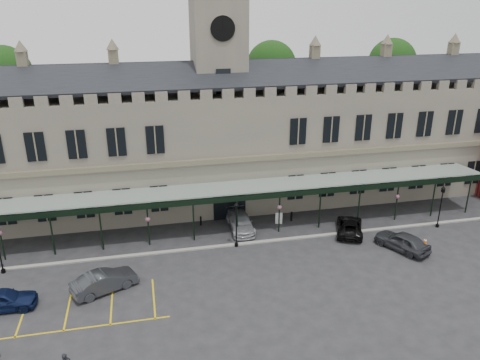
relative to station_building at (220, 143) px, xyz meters
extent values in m
plane|color=#252527|center=(0.00, -15.91, -6.47)|extent=(140.00, 140.00, 0.00)
cube|color=#656054|center=(0.00, 0.09, -0.47)|extent=(60.00, 10.00, 12.00)
cube|color=brown|center=(0.00, -5.09, -0.27)|extent=(60.00, 0.35, 0.50)
cube|color=black|center=(0.00, -2.41, 7.33)|extent=(60.00, 4.77, 2.20)
cube|color=black|center=(0.00, 2.59, 7.33)|extent=(60.00, 4.77, 2.20)
cube|color=black|center=(0.00, -5.01, -4.57)|extent=(3.20, 0.18, 3.80)
cube|color=#656054|center=(0.00, 0.09, 4.53)|extent=(5.00, 5.00, 22.00)
cylinder|color=silver|center=(0.00, -2.47, 11.53)|extent=(2.20, 0.12, 2.20)
cylinder|color=black|center=(0.00, -2.54, 11.53)|extent=(2.30, 0.04, 2.30)
cube|color=black|center=(0.00, -2.47, 6.53)|extent=(1.40, 0.12, 2.80)
cube|color=#8C9E93|center=(0.00, -6.91, -2.37)|extent=(50.00, 4.00, 0.40)
cube|color=black|center=(0.00, -8.91, -2.62)|extent=(50.00, 0.18, 0.50)
cube|color=gray|center=(0.00, -10.41, -6.41)|extent=(60.00, 0.40, 0.12)
cylinder|color=#332314|center=(-22.00, 9.09, -0.47)|extent=(0.70, 0.70, 12.00)
sphere|color=black|center=(-22.00, 9.09, 6.53)|extent=(6.00, 6.00, 6.00)
cylinder|color=#332314|center=(8.00, 9.09, -0.47)|extent=(0.70, 0.70, 12.00)
sphere|color=black|center=(8.00, 9.09, 6.53)|extent=(6.00, 6.00, 6.00)
cylinder|color=#332314|center=(24.00, 9.09, -0.47)|extent=(0.70, 0.70, 12.00)
sphere|color=black|center=(24.00, 9.09, 6.53)|extent=(6.00, 6.00, 6.00)
cylinder|color=black|center=(-19.64, -10.87, -6.32)|extent=(0.34, 0.34, 0.29)
cylinder|color=black|center=(-0.48, -10.61, -6.33)|extent=(0.33, 0.33, 0.28)
cylinder|color=black|center=(-0.48, -10.61, -4.63)|extent=(0.11, 0.11, 3.67)
cube|color=black|center=(-0.48, -10.61, -2.66)|extent=(0.26, 0.26, 0.37)
cone|color=black|center=(-0.48, -10.61, -2.34)|extent=(0.40, 0.40, 0.28)
cylinder|color=black|center=(19.21, -11.03, -6.33)|extent=(0.33, 0.33, 0.27)
cylinder|color=black|center=(19.21, -11.03, -4.64)|extent=(0.11, 0.11, 3.66)
cube|color=black|center=(19.21, -11.03, -2.67)|extent=(0.26, 0.26, 0.37)
cone|color=black|center=(19.21, -11.03, -2.35)|extent=(0.40, 0.40, 0.27)
cube|color=#EE5E07|center=(16.07, -13.86, -6.45)|extent=(0.34, 0.34, 0.04)
cone|color=#EE5E07|center=(16.07, -13.86, -6.16)|extent=(0.39, 0.39, 0.62)
cylinder|color=silver|center=(16.07, -13.86, -6.07)|extent=(0.26, 0.26, 0.09)
cylinder|color=black|center=(4.47, -7.13, -6.23)|extent=(0.06, 0.06, 0.48)
cube|color=silver|center=(4.47, -7.13, -5.89)|extent=(0.67, 0.16, 1.15)
cylinder|color=black|center=(-3.00, -5.84, -6.01)|extent=(0.16, 0.16, 0.92)
cylinder|color=black|center=(5.89, -6.77, -5.98)|extent=(0.17, 0.17, 0.97)
imported|color=#0D173A|center=(-18.40, -15.98, -5.69)|extent=(4.60, 1.90, 1.56)
imported|color=#2F3136|center=(-11.50, -15.15, -5.67)|extent=(5.13, 3.58, 1.60)
imported|color=#A0A3A8|center=(0.56, -7.47, -5.71)|extent=(2.15, 5.21, 1.51)
imported|color=black|center=(10.40, -10.34, -5.79)|extent=(4.03, 5.40, 1.36)
imported|color=#2F3136|center=(13.51, -14.26, -5.64)|extent=(3.98, 5.18, 1.65)
camera|label=1|loc=(-7.93, -46.45, 14.00)|focal=35.00mm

